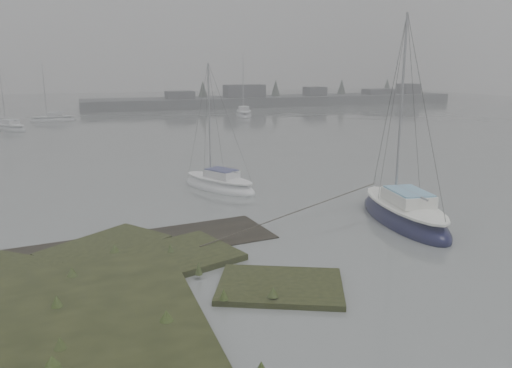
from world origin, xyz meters
The scene contains 7 objects.
ground centered at (0.00, 30.00, 0.00)m, with size 160.00×160.00×0.00m, color slate.
far_shoreline centered at (26.84, 61.90, 0.85)m, with size 60.00×8.00×4.15m.
sailboat_main centered at (7.60, 3.58, 0.27)m, with size 2.93×6.48×8.82m.
sailboat_white centered at (2.06, 11.43, 0.21)m, with size 3.70×5.00×6.81m.
sailboat_far_a centered at (-10.76, 41.24, 0.21)m, with size 4.11×4.87×6.84m.
sailboat_far_b centered at (15.04, 46.42, 0.25)m, with size 3.32×6.06×8.14m.
sailboat_far_c centered at (-7.02, 48.21, 0.21)m, with size 4.95×1.88×6.86m.
Camera 1 is at (-4.59, -12.58, 6.18)m, focal length 35.00 mm.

